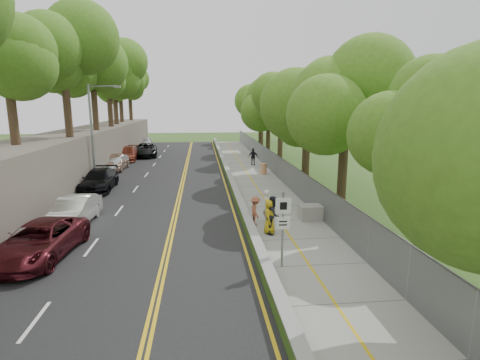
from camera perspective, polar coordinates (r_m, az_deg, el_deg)
name	(u,v)px	position (r m, az deg, el deg)	size (l,w,h in m)	color
ground	(247,242)	(18.15, 1.06, -9.43)	(140.00, 140.00, 0.00)	#33511E
road	(163,181)	(32.64, -11.65, -0.14)	(11.20, 66.00, 0.04)	black
sidewalk	(255,179)	(32.80, 2.30, 0.15)	(4.20, 66.00, 0.05)	gray
jersey_barrier	(229,176)	(32.50, -1.72, 0.54)	(0.42, 66.00, 0.60)	#7CE334
rock_embankment	(62,159)	(34.11, -25.47, 2.84)	(5.00, 66.00, 4.00)	#595147
chainlink_fence	(279,168)	(32.99, 5.93, 1.89)	(0.04, 66.00, 2.00)	slate
trees_embankment	(58,51)	(33.88, -25.93, 17.22)	(6.40, 66.00, 13.00)	#4F8623
trees_fenceside	(307,98)	(33.10, 10.22, 12.23)	(7.00, 66.00, 14.00)	#548924
streetlight	(94,128)	(32.00, -21.30, 7.44)	(2.52, 0.22, 8.00)	gray
signpost	(283,221)	(14.87, 6.55, -6.29)	(0.62, 0.09, 3.10)	gray
construction_barrel	(263,169)	(34.91, 3.58, 1.73)	(0.62, 0.62, 1.02)	#D75405
concrete_block	(310,212)	(21.59, 10.65, -4.88)	(1.25, 0.94, 0.84)	gray
car_1	(74,211)	(22.15, -23.98, -4.35)	(1.63, 4.67, 1.54)	silver
car_2	(39,241)	(18.18, -28.25, -8.17)	(2.50, 5.42, 1.51)	#54161E
car_3	(99,180)	(30.41, -20.66, 0.03)	(2.19, 5.38, 1.56)	black
car_4	(115,161)	(39.19, -18.45, 2.70)	(1.97, 4.90, 1.67)	tan
car_5	(115,163)	(38.98, -18.51, 2.48)	(1.53, 4.39, 1.45)	silver
car_6	(146,150)	(48.21, -14.19, 4.47)	(2.72, 5.91, 1.64)	black
car_7	(128,154)	(45.41, -16.74, 3.88)	(2.20, 5.42, 1.57)	#963F2D
car_8	(146,141)	(59.86, -14.16, 5.71)	(1.76, 4.37, 1.49)	silver
painter_0	(270,216)	(18.97, 4.53, -5.51)	(0.87, 0.57, 1.79)	gold
painter_1	(267,206)	(20.56, 4.18, -4.04)	(0.68, 0.45, 1.87)	white
painter_2	(273,215)	(18.98, 5.07, -5.31)	(0.93, 0.73, 1.92)	black
painter_3	(255,211)	(20.22, 2.36, -4.71)	(1.02, 0.59, 1.58)	#9F543C
person_far	(253,157)	(39.99, 2.04, 3.56)	(1.05, 0.44, 1.80)	black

